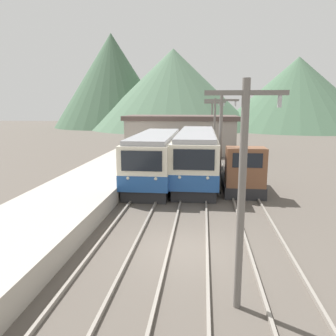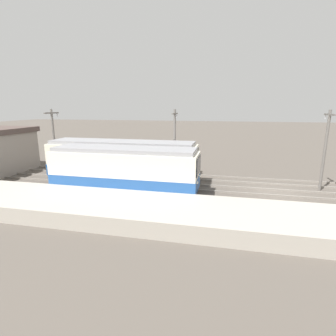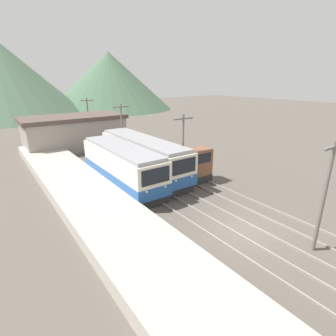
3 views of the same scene
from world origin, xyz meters
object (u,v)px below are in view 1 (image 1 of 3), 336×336
at_px(commuter_train_center, 196,158).
at_px(catenary_mast_mid, 221,141).
at_px(catenary_mast_near, 242,188).
at_px(catenary_mast_far, 215,128).
at_px(commuter_train_left, 156,160).
at_px(shunting_locomotive, 242,173).
at_px(catenary_mast_distant, 212,122).

xyz_separation_m(commuter_train_center, catenary_mast_mid, (1.51, -4.08, 1.68)).
relative_size(catenary_mast_near, catenary_mast_far, 1.00).
relative_size(catenary_mast_mid, catenary_mast_far, 1.00).
distance_m(commuter_train_left, commuter_train_center, 3.11).
bearing_deg(shunting_locomotive, catenary_mast_near, -96.83).
bearing_deg(catenary_mast_far, commuter_train_center, -101.73).
relative_size(catenary_mast_mid, catenary_mast_distant, 1.00).
bearing_deg(catenary_mast_distant, catenary_mast_near, -90.00).
bearing_deg(commuter_train_center, catenary_mast_near, -84.42).
height_order(catenary_mast_far, catenary_mast_distant, same).
bearing_deg(shunting_locomotive, catenary_mast_mid, -143.59).
relative_size(commuter_train_left, catenary_mast_far, 1.74).
bearing_deg(catenary_mast_far, shunting_locomotive, -81.73).
bearing_deg(catenary_mast_distant, catenary_mast_far, -90.00).
bearing_deg(commuter_train_left, catenary_mast_distant, 77.83).
xyz_separation_m(shunting_locomotive, catenary_mast_mid, (-1.49, -1.10, 2.13)).
relative_size(commuter_train_center, catenary_mast_mid, 2.04).
distance_m(commuter_train_left, catenary_mast_mid, 5.38).
xyz_separation_m(commuter_train_left, catenary_mast_mid, (4.31, -2.74, 1.71)).
distance_m(commuter_train_center, shunting_locomotive, 4.26).
xyz_separation_m(commuter_train_left, catenary_mast_far, (4.31, 8.62, 1.71)).
distance_m(commuter_train_center, catenary_mast_far, 7.61).
xyz_separation_m(commuter_train_center, shunting_locomotive, (3.00, -2.99, -0.46)).
distance_m(catenary_mast_near, catenary_mast_mid, 11.35).
xyz_separation_m(catenary_mast_mid, catenary_mast_far, (0.00, 11.35, 0.00)).
bearing_deg(commuter_train_center, shunting_locomotive, -44.86).
bearing_deg(commuter_train_left, shunting_locomotive, -15.75).
height_order(commuter_train_left, commuter_train_center, commuter_train_center).
relative_size(commuter_train_left, catenary_mast_mid, 1.74).
xyz_separation_m(shunting_locomotive, catenary_mast_far, (-1.49, 10.25, 2.13)).
bearing_deg(catenary_mast_distant, commuter_train_left, -102.17).
height_order(shunting_locomotive, catenary_mast_far, catenary_mast_far).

